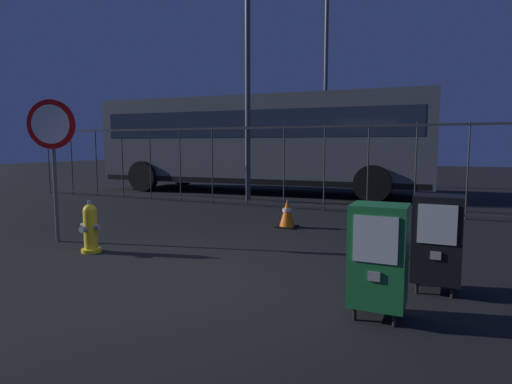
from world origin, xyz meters
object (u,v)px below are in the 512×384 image
newspaper_box_secondary (437,238)px  stop_sign (52,140)px  fire_hydrant (90,228)px  traffic_cone (287,214)px  street_light_near_left (248,52)px  bus_near (261,139)px  newspaper_box_primary (378,255)px  street_light_near_right (326,70)px

newspaper_box_secondary → stop_sign: (-5.56, 0.05, 1.03)m
fire_hydrant → newspaper_box_secondary: (4.56, 0.23, 0.22)m
newspaper_box_secondary → traffic_cone: (-2.64, 2.67, -0.31)m
fire_hydrant → street_light_near_left: bearing=93.2°
stop_sign → bus_near: bearing=89.7°
newspaper_box_primary → street_light_near_right: size_ratio=0.14×
fire_hydrant → traffic_cone: (1.92, 2.90, -0.09)m
bus_near → stop_sign: bearing=-93.0°
bus_near → street_light_near_left: (0.63, -2.29, 2.24)m
newspaper_box_secondary → fire_hydrant: bearing=-177.1°
street_light_near_right → newspaper_box_primary: bearing=-72.4°
fire_hydrant → stop_sign: (-1.00, 0.28, 1.25)m
newspaper_box_primary → bus_near: size_ratio=0.10×
fire_hydrant → street_light_near_right: bearing=88.3°
newspaper_box_secondary → traffic_cone: 3.77m
newspaper_box_primary → traffic_cone: newspaper_box_primary is taller
traffic_cone → bus_near: bearing=118.4°
traffic_cone → bus_near: bus_near is taller
fire_hydrant → newspaper_box_primary: newspaper_box_primary is taller
newspaper_box_primary → traffic_cone: bearing=121.1°
newspaper_box_secondary → stop_sign: 5.66m
bus_near → street_light_near_right: bearing=64.0°
bus_near → street_light_near_right: size_ratio=1.43×
bus_near → fire_hydrant: bearing=-86.0°
newspaper_box_secondary → street_light_near_right: street_light_near_right is taller
stop_sign → fire_hydrant: bearing=-15.6°
street_light_near_left → stop_sign: bearing=-96.8°
newspaper_box_primary → street_light_near_right: 13.06m
stop_sign → traffic_cone: bearing=41.9°
street_light_near_right → fire_hydrant: bearing=-91.7°
traffic_cone → street_light_near_left: street_light_near_left is taller
newspaper_box_secondary → stop_sign: stop_sign is taller
newspaper_box_secondary → street_light_near_right: 12.34m
fire_hydrant → traffic_cone: size_ratio=1.41×
fire_hydrant → stop_sign: bearing=164.4°
newspaper_box_primary → bus_near: 10.35m
fire_hydrant → bus_near: bus_near is taller
fire_hydrant → street_light_near_left: size_ratio=0.11×
newspaper_box_primary → stop_sign: size_ratio=0.46×
traffic_cone → fire_hydrant: bearing=-123.5°
stop_sign → street_light_near_right: size_ratio=0.30×
traffic_cone → bus_near: size_ratio=0.05×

